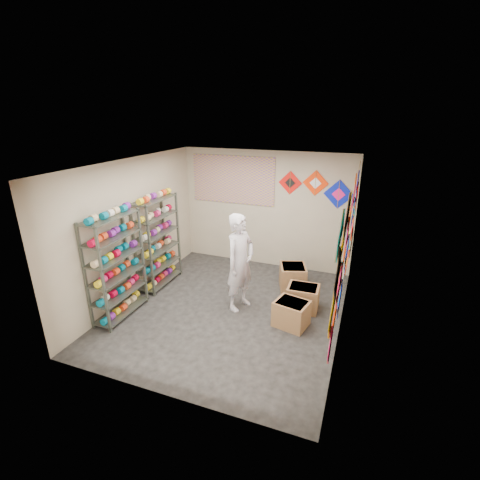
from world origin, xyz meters
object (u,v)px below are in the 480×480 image
at_px(carton_a, 291,314).
at_px(shelf_rack_back, 158,242).
at_px(carton_b, 303,298).
at_px(carton_c, 293,277).
at_px(shopkeeper, 240,262).
at_px(shelf_rack_front, 116,267).

bearing_deg(carton_a, shelf_rack_back, -177.56).
bearing_deg(carton_b, carton_a, -99.94).
bearing_deg(carton_c, shopkeeper, -143.21).
distance_m(shopkeeper, carton_a, 1.28).
distance_m(shelf_rack_back, carton_c, 2.90).
relative_size(shopkeeper, carton_c, 3.22).
bearing_deg(carton_c, carton_a, -96.65).
bearing_deg(shopkeeper, carton_a, -85.06).
height_order(shelf_rack_back, shopkeeper, shelf_rack_back).
distance_m(carton_a, carton_c, 1.39).
bearing_deg(shelf_rack_back, carton_c, 16.66).
relative_size(carton_b, carton_c, 0.99).
bearing_deg(shelf_rack_front, carton_a, 14.13).
height_order(shelf_rack_front, carton_c, shelf_rack_front).
distance_m(shopkeeper, carton_b, 1.36).
distance_m(shelf_rack_front, shelf_rack_back, 1.30).
height_order(shopkeeper, carton_a, shopkeeper).
height_order(shelf_rack_front, shelf_rack_back, same).
xyz_separation_m(shelf_rack_back, shopkeeper, (1.93, -0.29, -0.03)).
height_order(carton_a, carton_c, carton_c).
bearing_deg(carton_b, shelf_rack_back, 178.77).
relative_size(shelf_rack_back, carton_a, 3.46).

